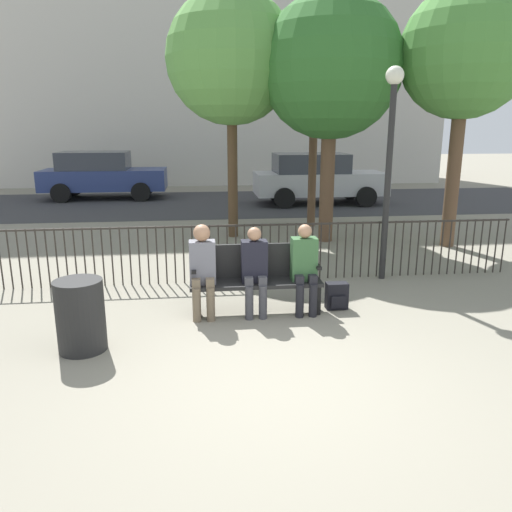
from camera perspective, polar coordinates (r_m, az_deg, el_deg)
The scene contains 17 objects.
ground_plane at distance 5.12m, azimuth 2.53°, elevation -14.19°, with size 80.00×80.00×0.00m, color gray.
park_bench at distance 6.77m, azimuth -0.08°, elevation -2.33°, with size 1.77×0.45×0.92m.
seated_person_0 at distance 6.55m, azimuth -6.12°, elevation -1.12°, with size 0.34×0.39×1.25m.
seated_person_1 at distance 6.59m, azimuth -0.16°, elevation -1.28°, with size 0.34×0.39×1.19m.
seated_person_2 at distance 6.70m, azimuth 5.56°, elevation -1.00°, with size 0.34×0.39×1.22m.
backpack at distance 7.03m, azimuth 9.22°, elevation -4.54°, with size 0.30×0.21×0.37m.
fence_railing at distance 8.07m, azimuth -1.29°, elevation 0.93°, with size 9.01×0.03×0.95m.
tree_0 at distance 11.38m, azimuth -2.85°, elevation 21.58°, with size 2.79×2.79×5.26m.
tree_1 at distance 11.19m, azimuth 22.81°, elevation 20.50°, with size 2.54×2.54×5.13m.
tree_2 at distance 12.68m, azimuth 6.78°, elevation 20.42°, with size 2.06×2.06×4.83m.
tree_3 at distance 11.01m, azimuth 8.59°, elevation 20.49°, with size 2.92×2.92×5.11m.
lamp_post at distance 8.26m, azimuth 15.12°, elevation 12.58°, with size 0.28×0.28×3.35m.
street_surface at distance 16.63m, azimuth -3.99°, elevation 6.06°, with size 24.00×6.00×0.01m.
parked_car_0 at distance 18.37m, azimuth -17.20°, elevation 8.90°, with size 4.20×1.94×1.62m.
parked_car_1 at distance 16.51m, azimuth 6.97°, elevation 8.86°, with size 4.20×1.94×1.62m.
building_facade at distance 24.98m, azimuth -5.29°, elevation 26.52°, with size 20.00×6.00×15.29m.
trash_bin at distance 5.96m, azimuth -19.42°, elevation -6.44°, with size 0.54×0.54×0.82m.
Camera 1 is at (-0.73, -4.43, 2.47)m, focal length 35.00 mm.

